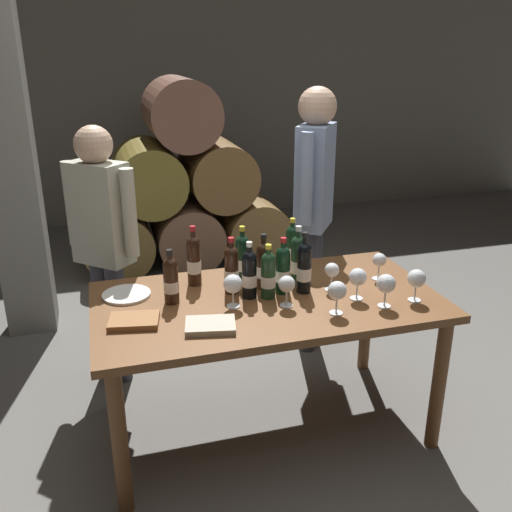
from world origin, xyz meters
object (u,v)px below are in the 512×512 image
Objects in this scene: wine_glass_1 at (417,279)px; wine_bottle_10 at (232,269)px; wine_bottle_9 at (263,265)px; wine_bottle_7 at (242,258)px; wine_bottle_6 at (283,269)px; sommelier_presenting at (314,198)px; wine_bottle_1 at (292,246)px; serving_plate at (126,295)px; tasting_notebook at (210,325)px; wine_bottle_2 at (304,267)px; wine_bottle_5 at (268,275)px; wine_glass_7 at (379,261)px; dining_table at (267,314)px; wine_glass_0 at (233,285)px; wine_glass_5 at (337,291)px; wine_glass_3 at (332,271)px; wine_bottle_0 at (298,260)px; wine_glass_4 at (386,284)px; wine_bottle_4 at (249,274)px; wine_bottle_8 at (171,280)px; wine_bottle_3 at (194,260)px; taster_seated_left at (103,236)px; wine_glass_6 at (287,285)px; leather_ledger at (134,321)px; wine_glass_2 at (358,278)px.

wine_bottle_10 is at bearing 157.53° from wine_glass_1.
wine_bottle_7 is at bearing 125.25° from wine_bottle_9.
wine_bottle_6 is 0.17× the size of sommelier_presenting.
wine_bottle_10 reaches higher than wine_bottle_1.
tasting_notebook is at bearing -53.69° from serving_plate.
wine_bottle_2 is 0.19m from wine_bottle_5.
wine_glass_7 is (0.70, -0.18, -0.03)m from wine_bottle_7.
wine_glass_0 is at bearing -165.31° from dining_table.
wine_glass_7 is at bearing 4.97° from wine_bottle_5.
serving_plate is at bearing 152.98° from wine_glass_5.
wine_bottle_7 reaches higher than wine_glass_3.
wine_glass_4 is at bearing -50.06° from wine_bottle_0.
wine_bottle_6 reaches higher than wine_glass_3.
wine_glass_4 is at bearing 10.29° from tasting_notebook.
wine_glass_3 is at bearing -12.24° from serving_plate.
wine_glass_5 is at bearing -176.95° from wine_glass_1.
wine_bottle_4 is 0.81m from wine_glass_1.
wine_bottle_10 is at bearing 142.73° from dining_table.
wine_glass_3 is 0.31m from wine_glass_7.
wine_bottle_8 reaches higher than wine_glass_7.
wine_glass_1 is at bearing -32.22° from wine_bottle_7.
wine_bottle_4 is 0.95× the size of wine_bottle_7.
wine_bottle_7 is 0.14m from wine_bottle_9.
wine_bottle_3 is at bearing 157.60° from wine_glass_3.
taster_seated_left is (-0.95, 0.70, 0.03)m from wine_bottle_2.
wine_bottle_2 is 0.60m from tasting_notebook.
wine_bottle_9 is (-0.08, 0.08, -0.00)m from wine_bottle_6.
wine_glass_5 is at bearing -57.69° from wine_bottle_9.
dining_table is 0.30m from wine_bottle_2.
wine_bottle_2 is 0.36m from wine_bottle_10.
wine_glass_6 is (-0.62, 0.12, -0.00)m from wine_glass_1.
wine_glass_5 is (0.72, -0.33, -0.01)m from wine_bottle_8.
wine_bottle_1 is 0.66m from wine_glass_4.
wine_bottle_3 reaches higher than wine_glass_3.
wine_bottle_1 is 0.37m from wine_glass_3.
wine_glass_0 is (-0.44, -0.41, -0.01)m from wine_bottle_1.
wine_bottle_5 is 1.71× the size of wine_glass_1.
wine_bottle_8 is at bearing 154.96° from wine_glass_0.
wine_glass_5 is at bearing -81.40° from wine_bottle_0.
leather_ledger is at bearing -173.07° from wine_glass_7.
dining_table is 0.42m from wine_glass_5.
wine_glass_1 is 0.74× the size of leather_ledger.
wine_bottle_10 reaches higher than wine_glass_2.
dining_table is 1.10× the size of taster_seated_left.
tasting_notebook is 1.00× the size of leather_ledger.
wine_bottle_4 is 0.18m from wine_bottle_6.
wine_glass_2 is 0.15m from wine_glass_4.
leather_ledger is at bearing -171.21° from wine_bottle_5.
wine_bottle_5 is at bearing 16.24° from wine_glass_0.
wine_bottle_2 is 0.57m from wine_bottle_3.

